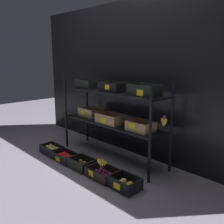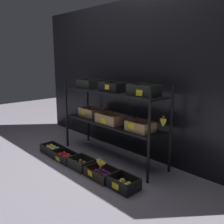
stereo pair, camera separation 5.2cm
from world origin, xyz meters
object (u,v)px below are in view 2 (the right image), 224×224
crate_ground_apple_red (66,157)px  display_rack (113,107)px  crate_ground_kiwi (82,164)px  crate_ground_plum (102,174)px  crate_ground_pear (52,149)px  crate_ground_apple_gold (123,184)px  banana_bunch_loose (101,163)px

crate_ground_apple_red → display_rack: bearing=54.9°
crate_ground_kiwi → crate_ground_plum: size_ratio=0.87×
crate_ground_pear → crate_ground_apple_gold: size_ratio=1.10×
crate_ground_pear → crate_ground_apple_gold: (1.38, 0.03, -0.00)m
crate_ground_pear → crate_ground_plum: 1.04m
crate_ground_plum → crate_ground_apple_gold: (0.34, -0.00, 0.01)m
crate_ground_kiwi → crate_ground_plum: crate_ground_kiwi is taller
crate_ground_apple_gold → crate_ground_kiwi: bearing=-178.4°
crate_ground_kiwi → crate_ground_apple_gold: crate_ground_apple_gold is taller
display_rack → crate_ground_apple_gold: bearing=-35.7°
display_rack → crate_ground_kiwi: 0.82m
display_rack → crate_ground_plum: display_rack is taller
crate_ground_pear → crate_ground_apple_gold: crate_ground_apple_gold is taller
crate_ground_apple_red → crate_ground_plum: (0.69, 0.04, -0.00)m
display_rack → crate_ground_pear: display_rack is taller
crate_ground_pear → crate_ground_plum: (1.04, 0.03, -0.01)m
crate_ground_apple_red → banana_bunch_loose: (0.68, 0.03, 0.12)m
crate_ground_pear → crate_ground_apple_red: bearing=-0.5°
crate_ground_apple_red → crate_ground_apple_gold: bearing=2.0°
display_rack → crate_ground_kiwi: (-0.03, -0.50, -0.65)m
display_rack → banana_bunch_loose: size_ratio=10.14×
crate_ground_plum → banana_bunch_loose: size_ratio=2.19×
crate_ground_apple_red → crate_ground_plum: bearing=3.0°
crate_ground_apple_red → banana_bunch_loose: banana_bunch_loose is taller
display_rack → banana_bunch_loose: bearing=-56.6°
crate_ground_apple_gold → crate_ground_pear: bearing=-178.7°
crate_ground_apple_red → crate_ground_plum: 0.69m
crate_ground_apple_red → crate_ground_pear: bearing=179.5°
crate_ground_apple_red → banana_bunch_loose: 0.69m
crate_ground_pear → crate_ground_plum: crate_ground_pear is taller
crate_ground_pear → banana_bunch_loose: 1.04m
crate_ground_kiwi → crate_ground_apple_gold: 0.70m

